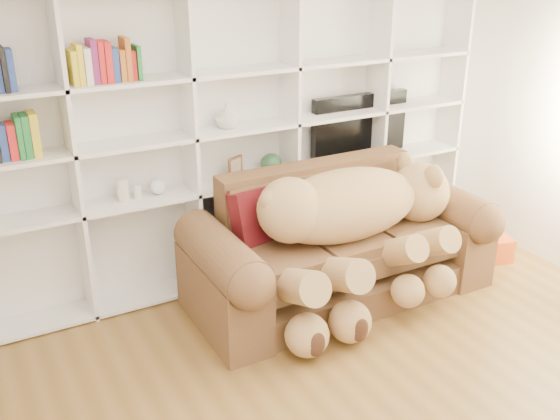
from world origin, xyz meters
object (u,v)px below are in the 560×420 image
sofa (338,250)px  gift_box (494,248)px  teddy_bear (354,222)px  tv (359,126)px

sofa → gift_box: sofa is taller
teddy_bear → tv: tv is taller
tv → teddy_bear: bearing=-126.5°
tv → gift_box: bearing=-45.3°
teddy_bear → tv: (0.68, 0.92, 0.43)m
teddy_bear → sofa: bearing=97.2°
gift_box → teddy_bear: bearing=-179.4°
sofa → teddy_bear: 0.39m
sofa → tv: (0.68, 0.72, 0.76)m
sofa → gift_box: (1.58, -0.19, -0.27)m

